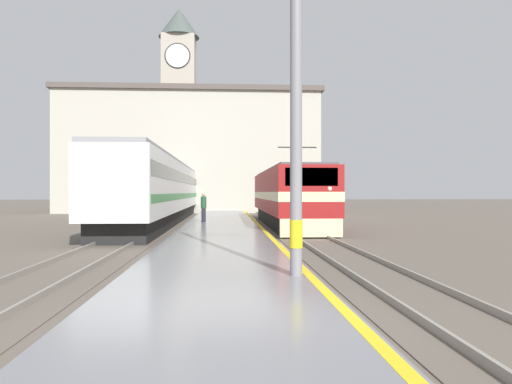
% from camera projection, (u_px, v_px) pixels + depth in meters
% --- Properties ---
extents(ground_plane, '(200.00, 200.00, 0.00)m').
position_uv_depth(ground_plane, '(223.00, 219.00, 37.64)').
color(ground_plane, '#60564C').
extents(platform, '(4.24, 140.00, 0.26)m').
position_uv_depth(platform, '(223.00, 221.00, 32.65)').
color(platform, slate).
rests_on(platform, ground).
extents(rail_track_near, '(2.83, 140.00, 0.16)m').
position_uv_depth(rail_track_near, '(282.00, 223.00, 32.89)').
color(rail_track_near, '#60564C').
rests_on(rail_track_near, ground).
extents(rail_track_far, '(2.84, 140.00, 0.16)m').
position_uv_depth(rail_track_far, '(160.00, 223.00, 32.40)').
color(rail_track_far, '#60564C').
rests_on(rail_track_far, ground).
extents(locomotive_train, '(2.92, 17.50, 4.42)m').
position_uv_depth(locomotive_train, '(287.00, 197.00, 30.28)').
color(locomotive_train, black).
rests_on(locomotive_train, ground).
extents(passenger_train, '(2.92, 36.20, 4.09)m').
position_uv_depth(passenger_train, '(167.00, 190.00, 36.30)').
color(passenger_train, black).
rests_on(passenger_train, ground).
extents(catenary_mast, '(2.52, 0.28, 8.32)m').
position_uv_depth(catenary_mast, '(300.00, 83.00, 10.72)').
color(catenary_mast, gray).
rests_on(catenary_mast, platform).
extents(person_on_platform, '(0.34, 0.34, 1.75)m').
position_uv_depth(person_on_platform, '(204.00, 207.00, 30.00)').
color(person_on_platform, '#23232D').
rests_on(person_on_platform, platform).
extents(clock_tower, '(5.24, 5.24, 25.91)m').
position_uv_depth(clock_tower, '(179.00, 102.00, 64.70)').
color(clock_tower, '#ADA393').
rests_on(clock_tower, ground).
extents(station_building, '(26.40, 9.40, 12.40)m').
position_uv_depth(station_building, '(191.00, 152.00, 52.05)').
color(station_building, '#B7B2A3').
rests_on(station_building, ground).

